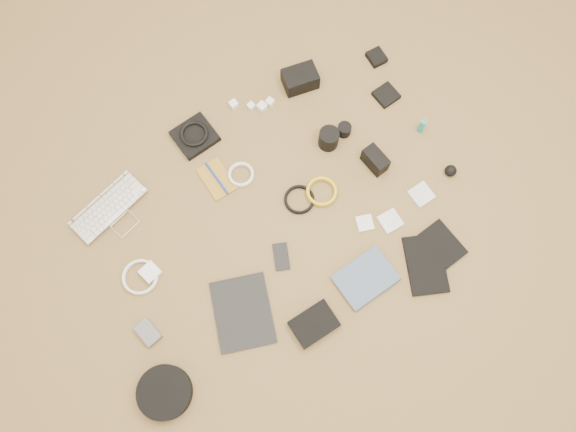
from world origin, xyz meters
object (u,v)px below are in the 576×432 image
dslr_camera (300,79)px  phone (281,257)px  paperback (379,296)px  headphone_case (165,392)px  laptop (116,215)px  tablet (243,312)px

dslr_camera → phone: (-0.42, -0.61, -0.04)m
phone → paperback: paperback is taller
dslr_camera → headphone_case: (-1.01, -0.85, -0.01)m
headphone_case → paperback: size_ratio=0.89×
laptop → paperback: laptop is taller
paperback → laptop: bearing=37.7°
dslr_camera → phone: dslr_camera is taller
dslr_camera → headphone_case: size_ratio=0.73×
headphone_case → dslr_camera: bearing=40.0°
laptop → paperback: bearing=-63.9°
dslr_camera → tablet: dslr_camera is taller
tablet → phone: size_ratio=2.51×
tablet → phone: tablet is taller
laptop → phone: laptop is taller
laptop → dslr_camera: dslr_camera is taller
laptop → paperback: (0.72, -0.75, -0.00)m
laptop → headphone_case: size_ratio=1.61×
dslr_camera → phone: size_ratio=1.32×
laptop → paperback: 1.04m
tablet → headphone_case: headphone_case is taller
phone → headphone_case: (-0.59, -0.24, 0.02)m
paperback → phone: bearing=32.5°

